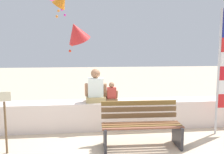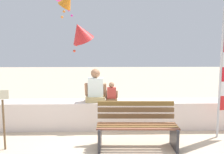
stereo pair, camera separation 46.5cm
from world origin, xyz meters
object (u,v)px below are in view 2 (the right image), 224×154
at_px(kite_orange, 67,1).
at_px(sign_post, 3,114).
at_px(person_adult, 96,89).
at_px(person_child, 112,94).
at_px(kite_red, 80,32).
at_px(park_bench, 137,126).

relative_size(kite_orange, sign_post, 0.75).
xyz_separation_m(person_adult, sign_post, (-1.73, -1.20, -0.28)).
height_order(person_child, kite_red, kite_red).
bearing_deg(kite_red, person_child, -54.95).
distance_m(person_child, kite_orange, 3.50).
bearing_deg(person_adult, kite_red, 111.35).
height_order(park_bench, kite_red, kite_red).
height_order(kite_red, sign_post, kite_red).
relative_size(park_bench, person_adult, 1.99).
bearing_deg(kite_red, kite_orange, 124.73).
relative_size(person_adult, sign_post, 0.68).
xyz_separation_m(kite_red, kite_orange, (-0.46, 0.67, 1.02)).
height_order(kite_red, kite_orange, kite_orange).
height_order(person_child, sign_post, sign_post).
bearing_deg(person_child, sign_post, -150.42).
distance_m(park_bench, kite_red, 3.40).
bearing_deg(park_bench, kite_orange, 121.00).
bearing_deg(person_child, kite_red, 125.05).
distance_m(park_bench, kite_orange, 4.67).
relative_size(park_bench, kite_red, 1.54).
height_order(park_bench, person_child, person_child).
bearing_deg(park_bench, sign_post, -178.12).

